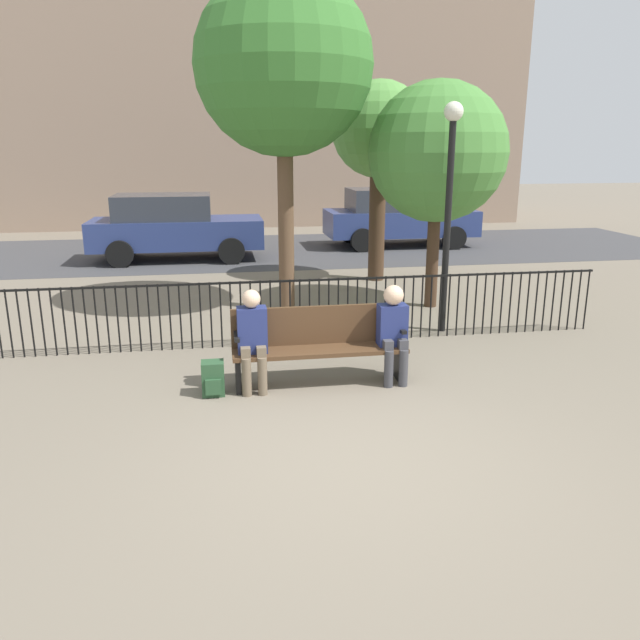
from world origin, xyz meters
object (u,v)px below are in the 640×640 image
tree_2 (438,153)px  parked_car_1 (173,226)px  seated_person_1 (393,327)px  backpack (213,379)px  parked_car_0 (397,216)px  lamp_post (450,182)px  seated_person_0 (252,335)px  tree_1 (284,66)px  park_bench (319,342)px  tree_0 (379,133)px

tree_2 → parked_car_1: 7.58m
seated_person_1 → backpack: seated_person_1 is taller
parked_car_0 → seated_person_1: bearing=-106.5°
tree_2 → lamp_post: 1.59m
tree_2 → lamp_post: size_ratio=1.14×
seated_person_1 → parked_car_1: bearing=108.8°
seated_person_0 → parked_car_0: 11.34m
seated_person_1 → parked_car_0: 10.75m
seated_person_1 → tree_1: bearing=103.2°
tree_2 → lamp_post: bearing=-102.4°
seated_person_0 → tree_1: tree_1 is taller
parked_car_0 → park_bench: bearing=-111.1°
park_bench → tree_1: size_ratio=0.38×
park_bench → backpack: 1.32m
park_bench → parked_car_0: size_ratio=0.49×
tree_0 → parked_car_1: tree_0 is taller
park_bench → lamp_post: bearing=39.4°
seated_person_1 → lamp_post: (1.36, 1.97, 1.57)m
parked_car_0 → parked_car_1: bearing=-168.6°
tree_2 → seated_person_0: bearing=-134.2°
backpack → tree_1: size_ratio=0.07×
tree_0 → tree_1: 3.24m
park_bench → tree_2: (2.57, 3.34, 2.15)m
seated_person_1 → tree_2: 4.33m
tree_0 → seated_person_1: bearing=-102.5°
tree_1 → lamp_post: bearing=-37.5°
tree_1 → parked_car_1: size_ratio=1.30×
tree_1 → lamp_post: tree_1 is taller
seated_person_0 → backpack: seated_person_0 is taller
tree_0 → lamp_post: bearing=-89.2°
backpack → tree_1: (1.28, 3.76, 3.79)m
park_bench → parked_car_1: (-2.20, 8.94, 0.34)m
seated_person_1 → backpack: bearing=-177.7°
tree_2 → tree_1: bearing=175.4°
seated_person_0 → seated_person_1: seated_person_0 is taller
tree_1 → parked_car_0: 8.32m
lamp_post → parked_car_0: size_ratio=0.80×
lamp_post → parked_car_0: lamp_post is taller
backpack → parked_car_0: bearing=63.4°
seated_person_1 → parked_car_0: (3.06, 10.31, 0.16)m
backpack → parked_car_0: size_ratio=0.10×
park_bench → seated_person_1: (0.88, -0.13, 0.18)m
seated_person_1 → tree_0: 6.46m
park_bench → tree_0: size_ratio=0.51×
seated_person_1 → tree_0: size_ratio=0.29×
park_bench → seated_person_0: (-0.80, -0.13, 0.17)m
seated_person_1 → parked_car_0: parked_car_0 is taller
seated_person_0 → lamp_post: (3.04, 1.97, 1.59)m
backpack → tree_0: size_ratio=0.10×
backpack → tree_2: size_ratio=0.10×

